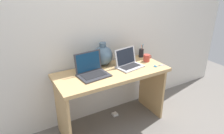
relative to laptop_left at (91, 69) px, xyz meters
The scene contains 10 objects.
ground_plane 0.84m from the laptop_left, ahead, with size 6.00×6.00×0.00m, color slate.
back_wall 0.55m from the laptop_left, 49.80° to the left, with size 4.40×0.04×2.40m, color silver.
desk 0.34m from the laptop_left, ahead, with size 1.31×0.56×0.74m.
laptop_left is the anchor object (origin of this frame).
laptop_right 0.47m from the laptop_left, ahead, with size 0.34×0.26×0.22m.
green_vase 0.31m from the laptop_left, 37.61° to the left, with size 0.24×0.24×0.28m.
coffee_mug 0.78m from the laptop_left, ahead, with size 0.12×0.08×0.09m.
pen_cup 0.83m from the laptop_left, 11.91° to the left, with size 0.06×0.06×0.18m.
scissors 0.81m from the laptop_left, 13.39° to the right, with size 0.15×0.07×0.01m.
power_brick 0.87m from the laptop_left, 13.90° to the left, with size 0.07×0.07×0.03m, color white.
Camera 1 is at (-1.05, -1.83, 1.71)m, focal length 32.48 mm.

